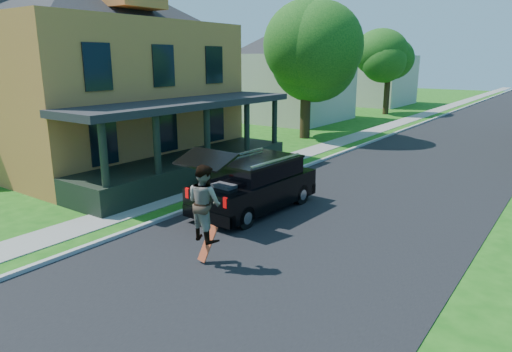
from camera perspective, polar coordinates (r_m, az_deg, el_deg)
The scene contains 13 objects.
ground at distance 9.96m, azimuth -3.99°, elevation -13.54°, with size 140.00×140.00×0.00m, color #165410.
street at distance 27.71m, azimuth 23.58°, elevation 3.54°, with size 8.00×120.00×0.02m, color black.
curb at distance 28.81m, azimuth 15.72°, elevation 4.59°, with size 0.15×120.00×0.12m, color #9F9F9A.
sidewalk at distance 29.37m, azimuth 12.89°, elevation 4.95°, with size 1.30×120.00×0.03m, color gray.
front_walk at distance 20.35m, azimuth -13.77°, elevation 0.77°, with size 6.50×1.20×0.03m, color gray.
main_house at distance 22.44m, azimuth -20.24°, elevation 14.25°, with size 15.56×15.56×10.10m.
neighbor_house_mid at distance 36.22m, azimuth 4.04°, elevation 13.67°, with size 12.78×12.78×8.30m.
neighbor_house_far at distance 50.50m, azimuth 13.98°, elevation 13.51°, with size 12.78×12.78×8.30m.
black_suv at distance 14.28m, azimuth -0.22°, elevation -1.08°, with size 2.02×4.83×2.22m.
skateboarder at distance 10.36m, azimuth -6.47°, elevation -3.34°, with size 0.96×0.81×1.76m.
skateboard at distance 10.86m, azimuth -6.06°, elevation -8.52°, with size 0.35×0.41×0.83m.
tree_left_mid at distance 27.67m, azimuth 6.35°, elevation 15.76°, with size 5.98×5.73×8.33m.
tree_left_far at distance 41.31m, azimuth 16.30°, elevation 14.21°, with size 5.10×4.86×7.35m.
Camera 1 is at (5.69, -6.71, 4.67)m, focal length 32.00 mm.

